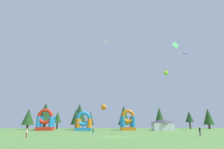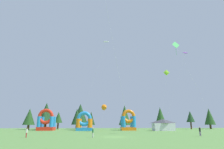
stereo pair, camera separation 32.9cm
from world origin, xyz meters
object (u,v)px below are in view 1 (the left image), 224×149
(kite_orange_delta, at_px, (105,107))
(person_near_camera, at_px, (27,132))
(person_far_side, at_px, (93,132))
(inflatable_orange_dome, at_px, (84,124))
(festival_tent, at_px, (163,125))
(inflatable_blue_arch, at_px, (128,122))
(kite_lime_diamond, at_px, (166,73))
(kite_green_diamond, at_px, (175,46))
(inflatable_yellow_castle, at_px, (45,122))
(person_left_edge, at_px, (200,131))
(kite_purple_parafoil, at_px, (184,53))
(kite_white_parafoil, at_px, (105,42))

(kite_orange_delta, xyz_separation_m, person_near_camera, (-13.62, -22.57, -5.76))
(person_far_side, height_order, inflatable_orange_dome, inflatable_orange_dome)
(person_far_side, bearing_deg, festival_tent, 91.03)
(person_near_camera, xyz_separation_m, inflatable_blue_arch, (21.53, 30.95, 1.56))
(kite_lime_diamond, distance_m, person_near_camera, 41.29)
(person_near_camera, relative_size, person_far_side, 1.00)
(kite_green_diamond, bearing_deg, kite_lime_diamond, 80.02)
(inflatable_yellow_castle, bearing_deg, inflatable_orange_dome, -10.24)
(kite_lime_diamond, xyz_separation_m, person_left_edge, (-1.44, -18.88, -15.91))
(kite_lime_diamond, xyz_separation_m, inflatable_yellow_castle, (-37.12, 10.87, -14.40))
(kite_purple_parafoil, relative_size, person_left_edge, 16.50)
(kite_white_parafoil, relative_size, person_near_camera, 16.05)
(kite_lime_diamond, height_order, inflatable_orange_dome, kite_lime_diamond)
(kite_purple_parafoil, bearing_deg, inflatable_yellow_castle, 179.34)
(kite_purple_parafoil, distance_m, inflatable_blue_arch, 33.01)
(kite_purple_parafoil, height_order, kite_white_parafoil, kite_purple_parafoil)
(kite_orange_delta, xyz_separation_m, person_far_side, (-2.73, -22.96, -5.76))
(kite_lime_diamond, height_order, kite_white_parafoil, kite_white_parafoil)
(festival_tent, bearing_deg, kite_purple_parafoil, 19.52)
(kite_orange_delta, bearing_deg, person_far_side, -96.77)
(kite_purple_parafoil, distance_m, kite_white_parafoil, 31.85)
(person_far_side, distance_m, person_left_edge, 19.73)
(kite_lime_diamond, distance_m, inflatable_blue_arch, 20.47)
(kite_purple_parafoil, bearing_deg, kite_green_diamond, -119.89)
(person_near_camera, height_order, inflatable_orange_dome, inflatable_orange_dome)
(kite_lime_diamond, bearing_deg, kite_green_diamond, -99.98)
(kite_lime_diamond, relative_size, person_left_edge, 10.45)
(kite_white_parafoil, height_order, person_far_side, kite_white_parafoil)
(person_far_side, height_order, person_left_edge, person_left_edge)
(person_left_edge, relative_size, festival_tent, 0.27)
(kite_white_parafoil, xyz_separation_m, person_near_camera, (-13.53, -19.73, -24.98))
(kite_green_diamond, bearing_deg, inflatable_yellow_castle, 144.91)
(kite_orange_delta, xyz_separation_m, festival_tent, (18.36, 4.50, -4.97))
(inflatable_yellow_castle, bearing_deg, person_far_side, -63.32)
(kite_purple_parafoil, xyz_separation_m, person_near_camera, (-43.26, -31.07, -26.40))
(inflatable_orange_dome, bearing_deg, inflatable_yellow_castle, 169.76)
(kite_lime_diamond, relative_size, person_near_camera, 10.74)
(kite_purple_parafoil, bearing_deg, person_near_camera, -144.31)
(kite_white_parafoil, xyz_separation_m, person_far_side, (-2.63, -20.12, -24.98))
(person_far_side, xyz_separation_m, festival_tent, (21.09, 27.46, 0.80))
(kite_green_diamond, relative_size, kite_orange_delta, 2.70)
(kite_green_diamond, bearing_deg, person_left_edge, -79.98)
(inflatable_blue_arch, height_order, festival_tent, inflatable_blue_arch)
(person_near_camera, relative_size, inflatable_orange_dome, 0.28)
(kite_lime_diamond, bearing_deg, kite_orange_delta, 174.35)
(person_near_camera, bearing_deg, kite_white_parafoil, -66.80)
(kite_green_diamond, distance_m, person_near_camera, 35.81)
(kite_purple_parafoil, bearing_deg, person_left_edge, -113.62)
(kite_orange_delta, distance_m, person_left_edge, 27.31)
(kite_purple_parafoil, xyz_separation_m, kite_orange_delta, (-29.63, -8.50, -20.64))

